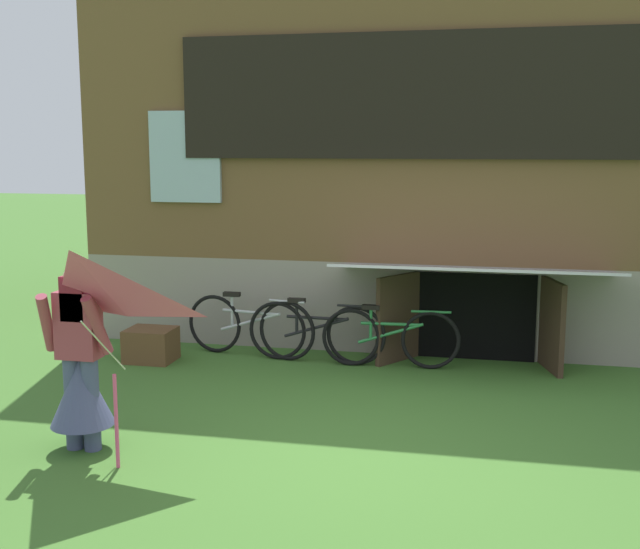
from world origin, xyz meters
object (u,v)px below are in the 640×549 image
object	(u,v)px
kite	(72,314)
bicycle_black	(316,332)
bicycle_silver	(250,326)
person	(80,374)
bicycle_green	(390,337)
wooden_crate	(151,345)

from	to	relation	value
kite	bicycle_black	world-z (taller)	kite
kite	bicycle_silver	distance (m)	3.81
person	bicycle_green	size ratio (longest dim) A/B	0.99
bicycle_silver	wooden_crate	size ratio (longest dim) A/B	3.04
person	kite	distance (m)	0.92
bicycle_black	wooden_crate	world-z (taller)	bicycle_black
bicycle_green	wooden_crate	bearing A→B (deg)	-176.44
kite	bicycle_silver	xyz separation A→B (m)	(0.19, 3.70, -0.91)
person	bicycle_green	xyz separation A→B (m)	(2.16, 2.98, -0.30)
person	kite	xyz separation A→B (m)	(0.29, -0.59, 0.64)
kite	bicycle_green	xyz separation A→B (m)	(1.86, 3.57, -0.93)
bicycle_black	wooden_crate	xyz separation A→B (m)	(-1.88, -0.35, -0.17)
kite	bicycle_silver	world-z (taller)	kite
bicycle_green	wooden_crate	distance (m)	2.76
kite	bicycle_black	distance (m)	3.85
bicycle_silver	bicycle_black	bearing A→B (deg)	3.57
person	bicycle_silver	size ratio (longest dim) A/B	0.93
kite	bicycle_green	size ratio (longest dim) A/B	1.04
wooden_crate	bicycle_green	bearing A→B (deg)	6.61
bicycle_silver	wooden_crate	xyz separation A→B (m)	(-1.06, -0.45, -0.18)
person	bicycle_black	bearing A→B (deg)	65.23
wooden_crate	bicycle_black	bearing A→B (deg)	10.65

